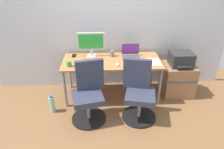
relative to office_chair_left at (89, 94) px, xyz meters
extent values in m
plane|color=brown|center=(0.38, 0.60, -0.42)|extent=(5.28, 5.28, 0.00)
cube|color=silver|center=(0.38, 1.04, 0.88)|extent=(4.40, 0.04, 2.60)
cube|color=#B77542|center=(0.38, 0.60, 0.27)|extent=(1.69, 0.72, 0.03)
cylinder|color=gray|center=(-0.41, 0.29, -0.09)|extent=(0.04, 0.04, 0.68)
cylinder|color=gray|center=(1.18, 0.29, -0.09)|extent=(0.04, 0.04, 0.68)
cylinder|color=gray|center=(-0.41, 0.91, -0.09)|extent=(0.04, 0.04, 0.68)
cylinder|color=gray|center=(1.18, 0.91, -0.09)|extent=(0.04, 0.04, 0.68)
cylinder|color=black|center=(-0.01, -0.06, -0.41)|extent=(0.54, 0.54, 0.03)
cylinder|color=gray|center=(-0.01, -0.06, -0.22)|extent=(0.05, 0.05, 0.34)
cube|color=#33384C|center=(-0.01, -0.06, -0.01)|extent=(0.52, 0.52, 0.09)
cube|color=#33384C|center=(0.03, 0.12, 0.28)|extent=(0.43, 0.16, 0.48)
cylinder|color=black|center=(0.78, -0.06, -0.41)|extent=(0.54, 0.54, 0.03)
cylinder|color=gray|center=(0.78, -0.06, -0.22)|extent=(0.05, 0.05, 0.34)
cube|color=#33384C|center=(0.78, -0.06, -0.01)|extent=(0.52, 0.52, 0.09)
cube|color=#33384C|center=(0.74, 0.12, 0.28)|extent=(0.43, 0.15, 0.48)
cube|color=#996B47|center=(1.60, 0.62, -0.13)|extent=(0.54, 0.49, 0.58)
cube|color=#4C4C4C|center=(1.60, 0.37, -0.05)|extent=(0.49, 0.01, 0.04)
cube|color=#2D2D2D|center=(1.60, 0.62, 0.28)|extent=(0.38, 0.34, 0.24)
cube|color=#262626|center=(1.60, 0.42, 0.22)|extent=(0.27, 0.06, 0.01)
cylinder|color=#A5D8B2|center=(-0.62, 0.16, -0.28)|extent=(0.09, 0.09, 0.28)
cylinder|color=#2D59B2|center=(-0.62, 0.16, -0.13)|extent=(0.06, 0.06, 0.03)
cylinder|color=silver|center=(0.03, 0.82, 0.29)|extent=(0.18, 0.18, 0.01)
cylinder|color=silver|center=(0.03, 0.82, 0.35)|extent=(0.04, 0.04, 0.11)
cube|color=silver|center=(0.03, 0.82, 0.56)|extent=(0.48, 0.03, 0.31)
cube|color=green|center=(0.03, 0.81, 0.56)|extent=(0.43, 0.00, 0.26)
cube|color=#4C4C51|center=(0.73, 0.70, 0.29)|extent=(0.31, 0.22, 0.02)
cube|color=#4C4C51|center=(0.73, 0.83, 0.40)|extent=(0.31, 0.05, 0.21)
cube|color=purple|center=(0.73, 0.82, 0.40)|extent=(0.28, 0.04, 0.18)
cube|color=#515156|center=(0.06, 0.59, 0.29)|extent=(0.34, 0.12, 0.02)
cube|color=#2D2D2D|center=(0.77, 0.47, 0.29)|extent=(0.34, 0.12, 0.02)
ellipsoid|color=silver|center=(0.47, 0.41, 0.30)|extent=(0.06, 0.10, 0.03)
ellipsoid|color=#2D2D2D|center=(-0.16, 0.32, 0.30)|extent=(0.06, 0.10, 0.03)
cylinder|color=green|center=(-0.32, 0.41, 0.33)|extent=(0.08, 0.08, 0.09)
cylinder|color=slate|center=(0.40, 0.78, 0.33)|extent=(0.07, 0.07, 0.10)
cube|color=black|center=(-0.29, 0.84, 0.29)|extent=(0.07, 0.14, 0.01)
cube|color=white|center=(1.09, 0.49, 0.29)|extent=(0.21, 0.30, 0.01)
camera|label=1|loc=(0.22, -2.61, 1.75)|focal=32.90mm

